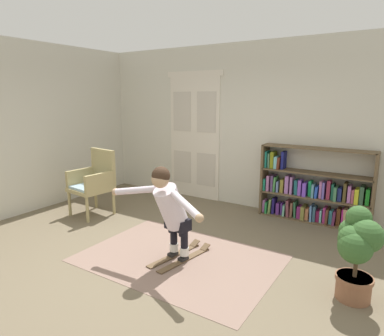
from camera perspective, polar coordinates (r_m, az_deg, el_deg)
The scene contains 10 objects.
ground_plane at distance 4.39m, azimuth -6.29°, elevation -14.87°, with size 7.20×7.20×0.00m, color brown.
back_wall at distance 6.18m, azimuth 8.75°, elevation 6.90°, with size 6.00×0.10×2.90m, color beige.
side_wall_left at distance 6.50m, azimuth -25.47°, elevation 6.12°, with size 0.10×6.00×2.90m, color beige.
double_door at distance 6.63m, azimuth 0.41°, elevation 5.45°, with size 1.22×0.05×2.45m.
rug at distance 4.37m, azimuth -2.17°, elevation -14.92°, with size 2.37×1.66×0.01m, color #866B5D.
bookshelf at distance 5.75m, azimuth 19.58°, elevation -3.88°, with size 1.72×0.30×1.20m.
wicker_chair at distance 5.97m, azimuth -16.12°, elevation -2.05°, with size 0.67×0.67×1.10m.
potted_plant at distance 3.70m, azimuth 26.00°, elevation -12.01°, with size 0.42×0.47×0.94m.
skis_pair at distance 4.38m, azimuth -1.88°, elevation -14.56°, with size 0.41×0.91×0.07m.
person_skier at distance 3.99m, azimuth -3.79°, elevation -6.40°, with size 1.46×0.71×1.14m.
Camera 1 is at (2.49, -3.04, 1.97)m, focal length 31.69 mm.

